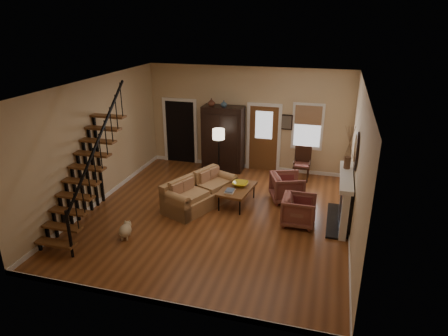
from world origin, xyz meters
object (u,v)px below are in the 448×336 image
(side_chair, at_px, (302,164))
(armoire, at_px, (223,139))
(sofa, at_px, (200,192))
(armchair_right, at_px, (287,187))
(armchair_left, at_px, (299,211))
(floor_lamp, at_px, (219,155))
(coffee_table, at_px, (237,196))

(side_chair, bearing_deg, armoire, 175.52)
(sofa, bearing_deg, side_chair, 69.63)
(armchair_right, bearing_deg, armchair_left, 179.06)
(armchair_right, relative_size, side_chair, 0.82)
(sofa, height_order, armchair_left, sofa)
(sofa, xyz_separation_m, floor_lamp, (-0.04, 1.86, 0.41))
(armchair_right, relative_size, floor_lamp, 0.52)
(sofa, relative_size, armchair_left, 2.62)
(armchair_left, xyz_separation_m, armchair_right, (-0.45, 1.25, 0.02))
(coffee_table, relative_size, side_chair, 1.23)
(armchair_right, bearing_deg, side_chair, -29.42)
(sofa, distance_m, coffee_table, 0.99)
(coffee_table, bearing_deg, armchair_right, 25.81)
(armchair_right, bearing_deg, coffee_table, 95.13)
(coffee_table, relative_size, floor_lamp, 0.78)
(armoire, distance_m, coffee_table, 2.73)
(armoire, distance_m, sofa, 2.78)
(armchair_left, bearing_deg, armoire, 42.21)
(armoire, relative_size, floor_lamp, 1.31)
(armoire, distance_m, armchair_right, 2.99)
(coffee_table, height_order, armchair_left, armchair_left)
(armchair_right, distance_m, floor_lamp, 2.44)
(sofa, height_order, armchair_right, sofa)
(side_chair, bearing_deg, sofa, -134.08)
(armoire, relative_size, sofa, 1.01)
(coffee_table, distance_m, armchair_left, 1.82)
(sofa, bearing_deg, armchair_left, 16.39)
(sofa, distance_m, armchair_left, 2.65)
(armchair_left, relative_size, side_chair, 0.78)
(sofa, relative_size, floor_lamp, 1.31)
(armchair_left, distance_m, armchair_right, 1.33)
(armoire, bearing_deg, armchair_left, -47.75)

